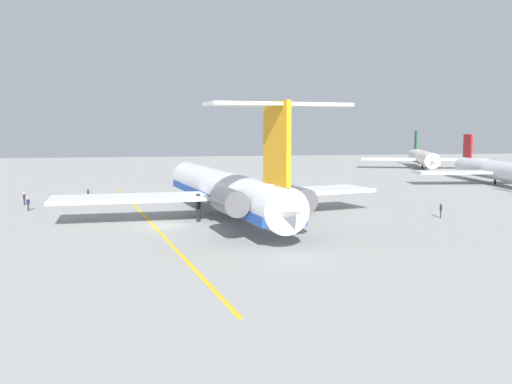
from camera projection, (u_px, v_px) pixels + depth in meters
name	position (u px, v px, depth m)	size (l,w,h in m)	color
ground	(163.00, 226.00, 63.43)	(311.65, 311.65, 0.00)	gray
main_jetliner	(226.00, 190.00, 67.20)	(45.19, 40.11, 13.19)	silver
airliner_far_left	(423.00, 158.00, 151.81)	(32.55, 32.63, 9.94)	silver
airliner_mid_left	(498.00, 170.00, 108.68)	(31.78, 31.49, 9.49)	silver
ground_crew_near_nose	(88.00, 193.00, 86.24)	(0.28, 0.37, 1.70)	black
ground_crew_near_tail	(24.00, 197.00, 80.35)	(0.40, 0.28, 1.78)	black
ground_crew_portside	(441.00, 209.00, 68.79)	(0.38, 0.31, 1.81)	black
ground_crew_starboard	(28.00, 202.00, 74.78)	(0.28, 0.44, 1.75)	black
safety_cone_nose	(258.00, 191.00, 96.17)	(0.40, 0.40, 0.55)	#EA590F
safety_cone_wingtip	(289.00, 191.00, 96.02)	(0.40, 0.40, 0.55)	#EA590F
taxiway_centreline	(149.00, 220.00, 67.18)	(73.74, 0.36, 0.01)	gold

